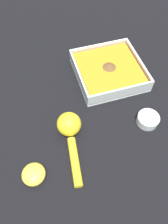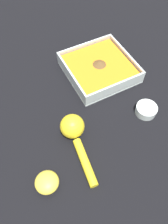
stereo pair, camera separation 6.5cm
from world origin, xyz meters
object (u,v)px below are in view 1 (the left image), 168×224
at_px(square_dish, 109,71).
at_px(lemon_squeezer, 70,130).
at_px(lemon_half, 34,174).
at_px(spice_bowl, 148,120).

relative_size(square_dish, lemon_squeezer, 1.08).
bearing_deg(square_dish, lemon_half, -137.82).
bearing_deg(lemon_half, square_dish, 42.18).
bearing_deg(square_dish, lemon_squeezer, -134.60).
bearing_deg(lemon_half, spice_bowl, 10.53).
bearing_deg(square_dish, spice_bowl, -77.90).
distance_m(square_dish, lemon_squeezer, 0.27).
bearing_deg(spice_bowl, lemon_half, -169.47).
height_order(spice_bowl, lemon_squeezer, lemon_squeezer).
distance_m(lemon_squeezer, lemon_half, 0.15).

